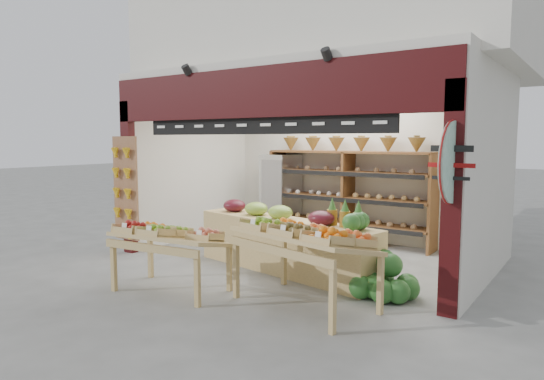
{
  "coord_description": "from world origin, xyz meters",
  "views": [
    {
      "loc": [
        4.14,
        -6.57,
        2.0
      ],
      "look_at": [
        -0.28,
        -0.2,
        1.19
      ],
      "focal_mm": 32.0,
      "sensor_mm": 36.0,
      "label": 1
    }
  ],
  "objects_px": {
    "refrigerator": "(281,194)",
    "watermelon_pile": "(386,282)",
    "back_shelving": "(348,177)",
    "display_table_left": "(166,236)",
    "mid_counter": "(284,243)",
    "display_table_right": "(305,236)",
    "cardboard_stack": "(235,234)"
  },
  "relations": [
    {
      "from": "refrigerator",
      "to": "watermelon_pile",
      "type": "distance_m",
      "value": 4.42
    },
    {
      "from": "back_shelving",
      "to": "watermelon_pile",
      "type": "bearing_deg",
      "value": -55.81
    },
    {
      "from": "back_shelving",
      "to": "refrigerator",
      "type": "height_order",
      "value": "back_shelving"
    },
    {
      "from": "refrigerator",
      "to": "watermelon_pile",
      "type": "bearing_deg",
      "value": -30.97
    },
    {
      "from": "refrigerator",
      "to": "display_table_left",
      "type": "height_order",
      "value": "refrigerator"
    },
    {
      "from": "mid_counter",
      "to": "watermelon_pile",
      "type": "height_order",
      "value": "mid_counter"
    },
    {
      "from": "refrigerator",
      "to": "watermelon_pile",
      "type": "relative_size",
      "value": 2.08
    },
    {
      "from": "watermelon_pile",
      "to": "display_table_right",
      "type": "bearing_deg",
      "value": -129.61
    },
    {
      "from": "refrigerator",
      "to": "display_table_left",
      "type": "xyz_separation_m",
      "value": [
        0.89,
        -4.06,
        -0.11
      ]
    },
    {
      "from": "cardboard_stack",
      "to": "display_table_left",
      "type": "relative_size",
      "value": 0.65
    },
    {
      "from": "back_shelving",
      "to": "display_table_left",
      "type": "height_order",
      "value": "back_shelving"
    },
    {
      "from": "cardboard_stack",
      "to": "mid_counter",
      "type": "xyz_separation_m",
      "value": [
        1.68,
        -0.91,
        0.2
      ]
    },
    {
      "from": "cardboard_stack",
      "to": "back_shelving",
      "type": "bearing_deg",
      "value": 45.32
    },
    {
      "from": "mid_counter",
      "to": "back_shelving",
      "type": "bearing_deg",
      "value": 93.31
    },
    {
      "from": "back_shelving",
      "to": "refrigerator",
      "type": "bearing_deg",
      "value": -178.02
    },
    {
      "from": "mid_counter",
      "to": "watermelon_pile",
      "type": "relative_size",
      "value": 4.02
    },
    {
      "from": "back_shelving",
      "to": "display_table_right",
      "type": "distance_m",
      "value": 3.83
    },
    {
      "from": "mid_counter",
      "to": "display_table_left",
      "type": "xyz_separation_m",
      "value": [
        -0.78,
        -1.65,
        0.29
      ]
    },
    {
      "from": "back_shelving",
      "to": "cardboard_stack",
      "type": "height_order",
      "value": "back_shelving"
    },
    {
      "from": "refrigerator",
      "to": "mid_counter",
      "type": "distance_m",
      "value": 2.97
    },
    {
      "from": "back_shelving",
      "to": "watermelon_pile",
      "type": "distance_m",
      "value": 3.53
    },
    {
      "from": "display_table_left",
      "to": "display_table_right",
      "type": "relative_size",
      "value": 0.84
    },
    {
      "from": "display_table_left",
      "to": "mid_counter",
      "type": "bearing_deg",
      "value": 64.5
    },
    {
      "from": "back_shelving",
      "to": "mid_counter",
      "type": "height_order",
      "value": "back_shelving"
    },
    {
      "from": "back_shelving",
      "to": "display_table_left",
      "type": "bearing_deg",
      "value": -98.87
    },
    {
      "from": "display_table_left",
      "to": "back_shelving",
      "type": "bearing_deg",
      "value": 81.13
    },
    {
      "from": "display_table_left",
      "to": "watermelon_pile",
      "type": "distance_m",
      "value": 2.91
    },
    {
      "from": "cardboard_stack",
      "to": "display_table_left",
      "type": "xyz_separation_m",
      "value": [
        0.9,
        -2.55,
        0.49
      ]
    },
    {
      "from": "cardboard_stack",
      "to": "display_table_right",
      "type": "xyz_separation_m",
      "value": [
        2.74,
        -2.06,
        0.61
      ]
    },
    {
      "from": "refrigerator",
      "to": "display_table_right",
      "type": "distance_m",
      "value": 4.49
    },
    {
      "from": "mid_counter",
      "to": "watermelon_pile",
      "type": "xyz_separation_m",
      "value": [
        1.75,
        -0.31,
        -0.23
      ]
    },
    {
      "from": "display_table_right",
      "to": "cardboard_stack",
      "type": "bearing_deg",
      "value": 143.11
    }
  ]
}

